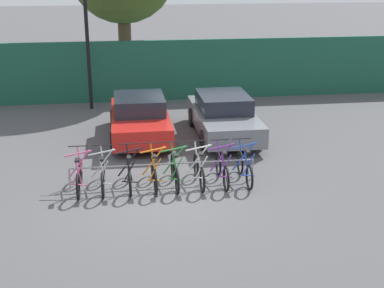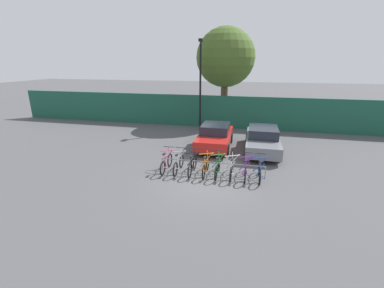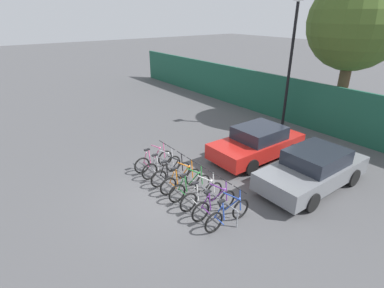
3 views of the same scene
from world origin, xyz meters
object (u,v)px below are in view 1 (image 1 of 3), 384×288
at_px(bicycle_black, 129,174).
at_px(car_grey, 224,116).
at_px(lamp_post, 86,15).
at_px(bicycle_pink, 79,177).
at_px(bicycle_purple, 222,169).
at_px(bicycle_green, 175,172).
at_px(bicycle_white, 199,171).
at_px(bicycle_blue, 245,168).
at_px(bicycle_silver, 103,176).
at_px(car_red, 140,118).
at_px(bicycle_orange, 154,173).
at_px(bike_rack, 163,166).

relative_size(bicycle_black, car_grey, 0.39).
bearing_deg(car_grey, lamp_post, 137.21).
xyz_separation_m(bicycle_pink, bicycle_purple, (3.64, 0.00, 0.00)).
relative_size(bicycle_green, lamp_post, 0.27).
bearing_deg(bicycle_black, bicycle_white, 3.90).
xyz_separation_m(bicycle_pink, bicycle_white, (3.03, 0.00, 0.00)).
bearing_deg(bicycle_blue, bicycle_silver, -179.14).
xyz_separation_m(bicycle_white, car_red, (-1.32, 4.01, 0.31)).
distance_m(bicycle_silver, bicycle_black, 0.66).
bearing_deg(bicycle_blue, car_grey, 87.83).
bearing_deg(bicycle_orange, bicycle_white, 1.96).
relative_size(bicycle_black, bicycle_purple, 1.00).
bearing_deg(car_red, lamp_post, 113.37).
distance_m(bicycle_pink, bicycle_green, 2.41).
relative_size(bicycle_pink, lamp_post, 0.27).
bearing_deg(bicycle_black, car_grey, 54.33).
distance_m(bicycle_silver, bicycle_blue, 3.65).
distance_m(bicycle_silver, bicycle_green, 1.82).
distance_m(bicycle_white, bicycle_purple, 0.61).
bearing_deg(bicycle_purple, car_grey, 79.87).
relative_size(bicycle_pink, car_red, 0.41).
xyz_separation_m(bicycle_green, lamp_post, (-2.41, 7.97, 3.19)).
bearing_deg(lamp_post, bike_rack, -74.87).
bearing_deg(car_grey, bicycle_pink, -138.99).
bearing_deg(bike_rack, bicycle_blue, -4.01).
xyz_separation_m(bicycle_pink, bicycle_silver, (0.59, 0.00, 0.00)).
bearing_deg(car_grey, bicycle_white, -110.04).
bearing_deg(bicycle_silver, bicycle_white, 3.68).
distance_m(bicycle_pink, bicycle_white, 3.03).
height_order(bike_rack, bicycle_orange, bicycle_orange).
bearing_deg(bicycle_orange, bicycle_black, -178.04).
height_order(bike_rack, car_grey, car_grey).
distance_m(bicycle_silver, bicycle_orange, 1.28).
relative_size(car_red, car_grey, 0.95).
xyz_separation_m(bicycle_orange, car_red, (-0.16, 4.01, 0.31)).
xyz_separation_m(bicycle_silver, lamp_post, (-0.59, 7.97, 3.19)).
distance_m(bicycle_white, bicycle_blue, 1.20).
xyz_separation_m(bicycle_pink, car_red, (1.71, 4.01, 0.31)).
distance_m(bicycle_pink, car_grey, 5.90).
distance_m(bicycle_green, lamp_post, 8.92).
height_order(bike_rack, car_red, car_red).
bearing_deg(bicycle_black, bicycle_green, 3.90).
relative_size(bicycle_silver, car_red, 0.41).
relative_size(bicycle_black, lamp_post, 0.27).
relative_size(bicycle_white, bicycle_purple, 1.00).
bearing_deg(bicycle_white, car_red, 110.37).
xyz_separation_m(bicycle_white, car_grey, (1.41, 3.86, 0.31)).
distance_m(bicycle_black, bicycle_purple, 2.39).
bearing_deg(bicycle_silver, bicycle_purple, 3.68).
relative_size(bicycle_orange, bicycle_green, 1.00).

